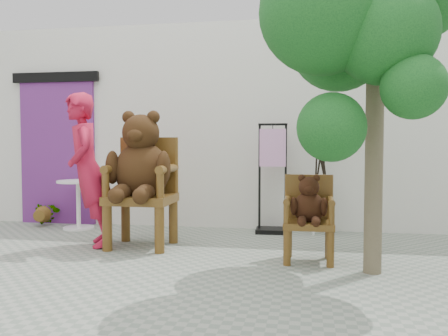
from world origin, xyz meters
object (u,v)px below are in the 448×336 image
object	(u,v)px
stool_bucket	(320,187)
chair_small	(309,209)
cafe_table	(78,199)
person	(89,171)
display_stand	(272,191)
tree	(357,23)
chair_big	(142,170)

from	to	relation	value
stool_bucket	chair_small	bearing A→B (deg)	-95.81
cafe_table	stool_bucket	distance (m)	3.45
chair_small	stool_bucket	xyz separation A→B (m)	(0.16, 1.53, 0.09)
person	stool_bucket	bearing A→B (deg)	86.88
display_stand	tree	bearing A→B (deg)	-66.87
display_stand	stool_bucket	size ratio (longest dim) A/B	1.04
chair_big	tree	xyz separation A→B (m)	(2.39, -0.79, 1.43)
chair_small	display_stand	world-z (taller)	display_stand
cafe_table	stool_bucket	size ratio (longest dim) A/B	0.49
display_stand	stool_bucket	world-z (taller)	display_stand
stool_bucket	tree	distance (m)	2.60
person	tree	bearing A→B (deg)	49.47
chair_big	stool_bucket	bearing A→B (deg)	28.52
chair_small	person	distance (m)	2.62
person	display_stand	world-z (taller)	person
cafe_table	chair_small	bearing A→B (deg)	-22.21
cafe_table	display_stand	distance (m)	2.80
person	display_stand	xyz separation A→B (m)	(2.10, 1.27, -0.33)
display_stand	tree	size ratio (longest dim) A/B	0.48
display_stand	stool_bucket	distance (m)	0.65
tree	stool_bucket	bearing A→B (deg)	97.90
tree	cafe_table	bearing A→B (deg)	154.70
cafe_table	tree	bearing A→B (deg)	-25.30
chair_big	cafe_table	size ratio (longest dim) A/B	2.31
person	stool_bucket	world-z (taller)	person
display_stand	tree	world-z (taller)	tree
chair_small	stool_bucket	world-z (taller)	stool_bucket
stool_bucket	chair_big	bearing A→B (deg)	-151.48
person	stool_bucket	xyz separation A→B (m)	(2.74, 1.27, -0.27)
person	tree	world-z (taller)	tree
cafe_table	display_stand	xyz separation A→B (m)	(2.79, 0.19, 0.14)
chair_big	display_stand	bearing A→B (deg)	37.91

